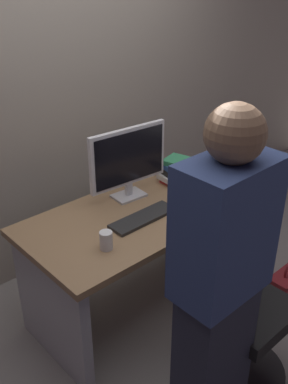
{
  "coord_description": "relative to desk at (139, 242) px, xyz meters",
  "views": [
    {
      "loc": [
        -1.51,
        -1.71,
        2.06
      ],
      "look_at": [
        0.0,
        -0.05,
        0.87
      ],
      "focal_mm": 41.35,
      "sensor_mm": 36.0,
      "label": 1
    }
  ],
  "objects": [
    {
      "name": "ground_plane",
      "position": [
        0.0,
        0.0,
        -0.5
      ],
      "size": [
        9.0,
        9.0,
        0.0
      ],
      "primitive_type": "plane",
      "color": "gray"
    },
    {
      "name": "wall_back",
      "position": [
        0.0,
        0.86,
        1.0
      ],
      "size": [
        6.4,
        0.1,
        3.0
      ],
      "primitive_type": "cube",
      "color": "#9E9384",
      "rests_on": "ground"
    },
    {
      "name": "desk",
      "position": [
        0.0,
        0.0,
        0.0
      ],
      "size": [
        1.4,
        0.75,
        0.72
      ],
      "color": "#93704C",
      "rests_on": "ground"
    },
    {
      "name": "office_chair",
      "position": [
        0.04,
        -0.73,
        -0.07
      ],
      "size": [
        0.52,
        0.52,
        0.94
      ],
      "color": "black",
      "rests_on": "ground"
    },
    {
      "name": "person_at_desk",
      "position": [
        -0.32,
        -0.86,
        0.34
      ],
      "size": [
        0.4,
        0.24,
        1.64
      ],
      "color": "#262838",
      "rests_on": "ground"
    },
    {
      "name": "monitor",
      "position": [
        0.08,
        0.18,
        0.48
      ],
      "size": [
        0.54,
        0.16,
        0.46
      ],
      "color": "silver",
      "rests_on": "desk"
    },
    {
      "name": "keyboard",
      "position": [
        -0.04,
        -0.09,
        0.23
      ],
      "size": [
        0.43,
        0.13,
        0.02
      ],
      "primitive_type": "cube",
      "rotation": [
        0.0,
        0.0,
        0.0
      ],
      "color": "#262626",
      "rests_on": "desk"
    },
    {
      "name": "mouse",
      "position": [
        0.24,
        -0.06,
        0.24
      ],
      "size": [
        0.06,
        0.1,
        0.03
      ],
      "primitive_type": "ellipsoid",
      "color": "white",
      "rests_on": "desk"
    },
    {
      "name": "cup_near_keyboard",
      "position": [
        -0.38,
        -0.17,
        0.27
      ],
      "size": [
        0.07,
        0.07,
        0.1
      ],
      "primitive_type": "cylinder",
      "color": "silver",
      "rests_on": "desk"
    },
    {
      "name": "book_stack",
      "position": [
        0.45,
        0.14,
        0.31
      ],
      "size": [
        0.22,
        0.19,
        0.17
      ],
      "color": "red",
      "rests_on": "desk"
    },
    {
      "name": "cell_phone",
      "position": [
        0.5,
        -0.18,
        0.23
      ],
      "size": [
        0.11,
        0.16,
        0.01
      ],
      "primitive_type": "cube",
      "rotation": [
        0.0,
        0.0,
        0.34
      ],
      "color": "black",
      "rests_on": "desk"
    },
    {
      "name": "handbag",
      "position": [
        0.74,
        -0.66,
        -0.36
      ],
      "size": [
        0.34,
        0.14,
        0.38
      ],
      "color": "maroon",
      "rests_on": "ground"
    }
  ]
}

